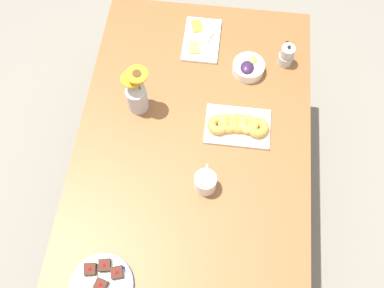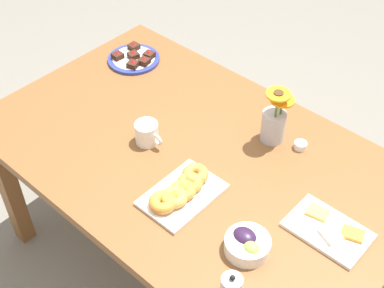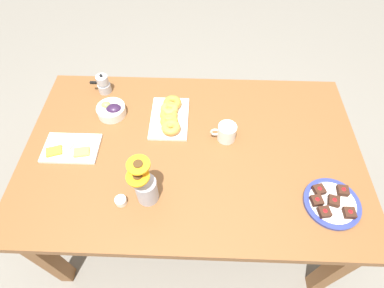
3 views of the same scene
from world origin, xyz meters
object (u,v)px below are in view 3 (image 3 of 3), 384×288
(coffee_mug, at_px, (226,132))
(grape_bowl, at_px, (112,110))
(jam_cup_honey, at_px, (121,201))
(flower_vase, at_px, (146,188))
(moka_pot, at_px, (103,84))
(dining_table, at_px, (192,159))
(dessert_plate, at_px, (332,203))
(croissant_platter, at_px, (170,116))
(cheese_platter, at_px, (71,148))

(coffee_mug, bearing_deg, grape_bowl, -13.37)
(grape_bowl, height_order, jam_cup_honey, grape_bowl)
(coffee_mug, relative_size, flower_vase, 0.52)
(grape_bowl, relative_size, moka_pot, 1.22)
(dining_table, height_order, jam_cup_honey, jam_cup_honey)
(coffee_mug, xyz_separation_m, dessert_plate, (-0.43, 0.34, -0.03))
(dining_table, bearing_deg, croissant_platter, -57.39)
(flower_vase, bearing_deg, dining_table, -124.69)
(dining_table, relative_size, coffee_mug, 12.93)
(dining_table, distance_m, jam_cup_honey, 0.42)
(grape_bowl, distance_m, croissant_platter, 0.30)
(cheese_platter, bearing_deg, grape_bowl, -123.30)
(croissant_platter, bearing_deg, dining_table, 122.61)
(jam_cup_honey, xyz_separation_m, moka_pot, (0.21, -0.67, 0.03))
(moka_pot, bearing_deg, jam_cup_honey, 107.22)
(dining_table, bearing_deg, grape_bowl, -26.60)
(cheese_platter, distance_m, jam_cup_honey, 0.39)
(coffee_mug, distance_m, flower_vase, 0.48)
(dining_table, relative_size, cheese_platter, 6.15)
(grape_bowl, relative_size, dessert_plate, 0.62)
(coffee_mug, height_order, dessert_plate, coffee_mug)
(cheese_platter, relative_size, jam_cup_honey, 5.42)
(croissant_platter, relative_size, flower_vase, 1.19)
(dining_table, distance_m, coffee_mug, 0.22)
(dessert_plate, height_order, flower_vase, flower_vase)
(coffee_mug, bearing_deg, moka_pot, -25.05)
(croissant_platter, height_order, dessert_plate, same)
(dining_table, relative_size, moka_pot, 13.45)
(cheese_platter, bearing_deg, flower_vase, 149.19)
(coffee_mug, bearing_deg, jam_cup_honey, 38.57)
(dining_table, distance_m, moka_pot, 0.64)
(dessert_plate, xyz_separation_m, flower_vase, (0.77, -0.01, 0.07))
(coffee_mug, height_order, moka_pot, moka_pot)
(cheese_platter, relative_size, moka_pot, 2.18)
(grape_bowl, xyz_separation_m, jam_cup_honey, (-0.13, 0.50, -0.01))
(jam_cup_honey, relative_size, moka_pot, 0.40)
(cheese_platter, distance_m, flower_vase, 0.47)
(dining_table, distance_m, dessert_plate, 0.66)
(moka_pot, bearing_deg, coffee_mug, 154.95)
(moka_pot, bearing_deg, cheese_platter, 78.69)
(flower_vase, height_order, moka_pot, flower_vase)
(croissant_platter, relative_size, jam_cup_honey, 5.96)
(dessert_plate, bearing_deg, moka_pot, -30.60)
(dining_table, bearing_deg, dessert_plate, 156.02)
(dessert_plate, bearing_deg, flower_vase, -0.41)
(grape_bowl, distance_m, moka_pot, 0.18)
(jam_cup_honey, bearing_deg, coffee_mug, -141.43)
(coffee_mug, distance_m, moka_pot, 0.72)
(grape_bowl, distance_m, flower_vase, 0.53)
(flower_vase, distance_m, moka_pot, 0.71)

